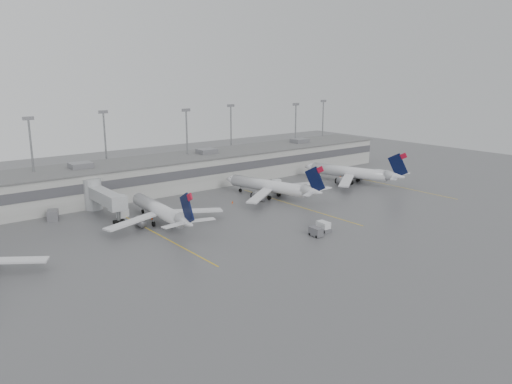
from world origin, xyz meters
TOP-DOWN VIEW (x-y plane):
  - ground at (0.00, 0.00)m, footprint 260.00×260.00m
  - terminal at (-0.01, 57.98)m, footprint 152.00×17.00m
  - light_masts at (0.00, 63.75)m, footprint 142.40×8.00m
  - jet_bridge_right at (-20.50, 45.72)m, footprint 4.00×17.20m
  - stand_markings at (-0.00, 24.00)m, footprint 105.25×40.00m
  - jet_mid_left at (-13.87, 30.16)m, footprint 25.43×28.55m
  - jet_mid_right at (17.88, 32.98)m, footprint 25.42×28.87m
  - jet_far_right at (46.27, 31.95)m, footprint 26.18×29.79m
  - baggage_tug at (8.69, 6.58)m, footprint 2.10×3.11m
  - baggage_cart at (5.49, 5.38)m, footprint 1.64×2.73m
  - gse_uld_b at (-17.98, 39.92)m, footprint 2.67×2.20m
  - gse_uld_c at (27.93, 43.23)m, footprint 2.20×1.49m
  - gse_loader at (-30.35, 46.80)m, footprint 3.16×3.90m
  - cone_b at (-13.85, 34.46)m, footprint 0.40×0.40m
  - cone_c at (7.14, 34.89)m, footprint 0.39×0.39m
  - cone_d at (49.45, 39.60)m, footprint 0.45×0.45m

SIDE VIEW (x-z plane):
  - ground at x=0.00m, z-range 0.00..0.00m
  - stand_markings at x=0.00m, z-range 0.00..0.01m
  - cone_c at x=7.14m, z-range 0.00..0.62m
  - cone_b at x=-13.85m, z-range 0.00..0.64m
  - cone_d at x=49.45m, z-range 0.00..0.72m
  - baggage_tug at x=8.69m, z-range -0.22..1.74m
  - gse_uld_c at x=27.93m, z-range 0.00..1.54m
  - gse_uld_b at x=-17.98m, z-range 0.00..1.62m
  - baggage_cart at x=5.49m, z-range 0.04..1.75m
  - gse_loader at x=-30.35m, z-range 0.00..2.11m
  - jet_mid_left at x=-13.87m, z-range -1.75..7.49m
  - jet_mid_right at x=17.88m, z-range -1.80..7.73m
  - jet_far_right at x=46.27m, z-range -1.88..8.04m
  - jet_bridge_right at x=-20.50m, z-range 0.37..7.37m
  - terminal at x=-0.01m, z-range -0.55..8.90m
  - light_masts at x=0.00m, z-range 1.73..22.33m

